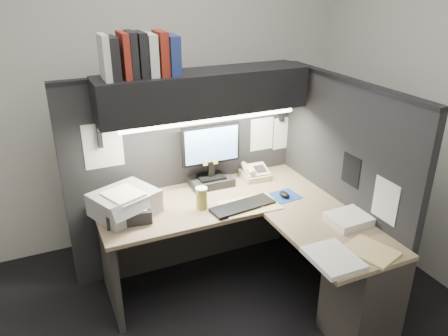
{
  "coord_description": "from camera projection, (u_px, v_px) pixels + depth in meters",
  "views": [
    {
      "loc": [
        -1.0,
        -2.14,
        2.26
      ],
      "look_at": [
        0.18,
        0.51,
        0.99
      ],
      "focal_mm": 35.0,
      "sensor_mm": 36.0,
      "label": 1
    }
  ],
  "objects": [
    {
      "name": "floor",
      "position": [
        230.0,
        327.0,
        3.07
      ],
      "size": [
        3.5,
        3.5,
        0.0
      ],
      "primitive_type": "plane",
      "color": "black",
      "rests_on": "ground"
    },
    {
      "name": "wall_back",
      "position": [
        159.0,
        91.0,
        3.78
      ],
      "size": [
        3.5,
        0.04,
        2.7
      ],
      "primitive_type": "cube",
      "color": "silver",
      "rests_on": "floor"
    },
    {
      "name": "partition_back",
      "position": [
        186.0,
        173.0,
        3.54
      ],
      "size": [
        1.9,
        0.06,
        1.6
      ],
      "primitive_type": "cube",
      "color": "black",
      "rests_on": "floor"
    },
    {
      "name": "partition_right",
      "position": [
        339.0,
        190.0,
        3.27
      ],
      "size": [
        0.06,
        1.5,
        1.6
      ],
      "primitive_type": "cube",
      "color": "black",
      "rests_on": "floor"
    },
    {
      "name": "desk",
      "position": [
        286.0,
        260.0,
        3.05
      ],
      "size": [
        1.7,
        1.53,
        0.73
      ],
      "color": "#94845E",
      "rests_on": "floor"
    },
    {
      "name": "overhead_shelf",
      "position": [
        204.0,
        92.0,
        3.14
      ],
      "size": [
        1.55,
        0.34,
        0.3
      ],
      "primitive_type": "cube",
      "color": "black",
      "rests_on": "partition_back"
    },
    {
      "name": "task_light_tube",
      "position": [
        211.0,
        120.0,
        3.09
      ],
      "size": [
        1.32,
        0.04,
        0.04
      ],
      "primitive_type": "cylinder",
      "rotation": [
        0.0,
        1.57,
        0.0
      ],
      "color": "white",
      "rests_on": "overhead_shelf"
    },
    {
      "name": "monitor",
      "position": [
        211.0,
        162.0,
        3.41
      ],
      "size": [
        0.47,
        0.21,
        0.5
      ],
      "rotation": [
        0.0,
        0.0,
        -0.02
      ],
      "color": "black",
      "rests_on": "desk"
    },
    {
      "name": "keyboard",
      "position": [
        243.0,
        206.0,
        3.15
      ],
      "size": [
        0.49,
        0.21,
        0.02
      ],
      "primitive_type": "cube",
      "rotation": [
        0.0,
        0.0,
        0.12
      ],
      "color": "black",
      "rests_on": "desk"
    },
    {
      "name": "mousepad",
      "position": [
        284.0,
        196.0,
        3.32
      ],
      "size": [
        0.23,
        0.21,
        0.0
      ],
      "primitive_type": "cube",
      "rotation": [
        0.0,
        0.0,
        0.09
      ],
      "color": "navy",
      "rests_on": "desk"
    },
    {
      "name": "mouse",
      "position": [
        284.0,
        194.0,
        3.3
      ],
      "size": [
        0.07,
        0.1,
        0.04
      ],
      "primitive_type": "ellipsoid",
      "rotation": [
        0.0,
        0.0,
        0.07
      ],
      "color": "black",
      "rests_on": "mousepad"
    },
    {
      "name": "telephone",
      "position": [
        255.0,
        173.0,
        3.6
      ],
      "size": [
        0.22,
        0.23,
        0.09
      ],
      "primitive_type": "cube",
      "rotation": [
        0.0,
        0.0,
        -0.06
      ],
      "color": "beige",
      "rests_on": "desk"
    },
    {
      "name": "coffee_cup",
      "position": [
        202.0,
        199.0,
        3.12
      ],
      "size": [
        0.1,
        0.1,
        0.15
      ],
      "primitive_type": "cylinder",
      "rotation": [
        0.0,
        0.0,
        0.35
      ],
      "color": "#B0A446",
      "rests_on": "desk"
    },
    {
      "name": "printer",
      "position": [
        125.0,
        203.0,
        3.05
      ],
      "size": [
        0.51,
        0.48,
        0.16
      ],
      "primitive_type": "cube",
      "rotation": [
        0.0,
        0.0,
        0.41
      ],
      "color": "#929597",
      "rests_on": "desk"
    },
    {
      "name": "notebook_stack",
      "position": [
        128.0,
        213.0,
        3.0
      ],
      "size": [
        0.33,
        0.28,
        0.09
      ],
      "primitive_type": "cube",
      "rotation": [
        0.0,
        0.0,
        -0.12
      ],
      "color": "black",
      "rests_on": "desk"
    },
    {
      "name": "open_folder",
      "position": [
        249.0,
        205.0,
        3.18
      ],
      "size": [
        0.43,
        0.29,
        0.01
      ],
      "primitive_type": "cube",
      "rotation": [
        0.0,
        0.0,
        -0.04
      ],
      "color": "tan",
      "rests_on": "desk"
    },
    {
      "name": "paper_stack_a",
      "position": [
        349.0,
        219.0,
        2.96
      ],
      "size": [
        0.28,
        0.24,
        0.05
      ],
      "primitive_type": "cube",
      "rotation": [
        0.0,
        0.0,
        0.03
      ],
      "color": "white",
      "rests_on": "desk"
    },
    {
      "name": "paper_stack_b",
      "position": [
        333.0,
        258.0,
        2.56
      ],
      "size": [
        0.26,
        0.33,
        0.03
      ],
      "primitive_type": "cube",
      "rotation": [
        0.0,
        0.0,
        -0.01
      ],
      "color": "white",
      "rests_on": "desk"
    },
    {
      "name": "manila_stack",
      "position": [
        371.0,
        251.0,
        2.64
      ],
      "size": [
        0.31,
        0.35,
        0.02
      ],
      "primitive_type": "cube",
      "rotation": [
        0.0,
        0.0,
        0.32
      ],
      "color": "tan",
      "rests_on": "desk"
    },
    {
      "name": "binder_row",
      "position": [
        140.0,
        55.0,
        2.86
      ],
      "size": [
        0.5,
        0.25,
        0.29
      ],
      "color": "silver",
      "rests_on": "overhead_shelf"
    },
    {
      "name": "pinned_papers",
      "position": [
        251.0,
        152.0,
        3.27
      ],
      "size": [
        1.76,
        1.31,
        0.51
      ],
      "color": "white",
      "rests_on": "partition_back"
    }
  ]
}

